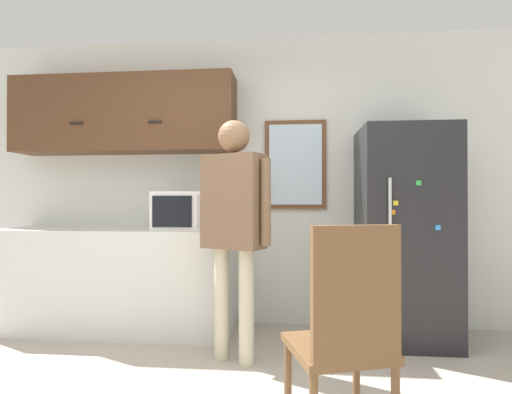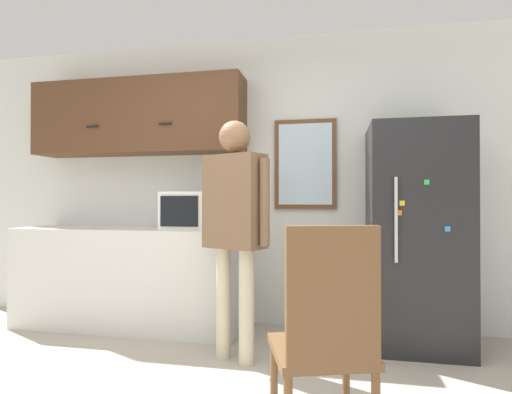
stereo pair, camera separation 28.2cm
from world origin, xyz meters
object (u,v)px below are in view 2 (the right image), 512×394
(microwave, at_px, (192,211))
(refrigerator, at_px, (416,235))
(person, at_px, (235,213))
(chair, at_px, (326,332))

(microwave, distance_m, refrigerator, 1.87)
(microwave, distance_m, person, 0.73)
(microwave, relative_size, chair, 0.45)
(person, xyz_separation_m, chair, (0.67, -0.96, -0.50))
(person, distance_m, refrigerator, 1.47)
(refrigerator, bearing_deg, chair, -113.82)
(refrigerator, height_order, chair, refrigerator)
(refrigerator, distance_m, chair, 1.70)
(person, xyz_separation_m, refrigerator, (1.34, 0.56, -0.19))
(microwave, xyz_separation_m, refrigerator, (1.86, 0.05, -0.19))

